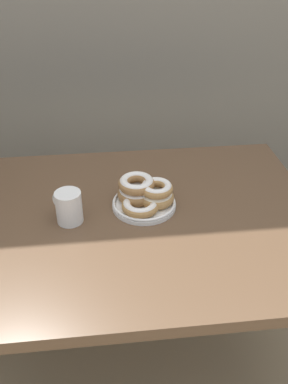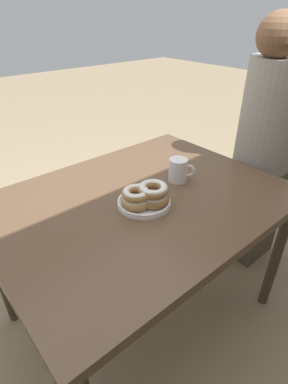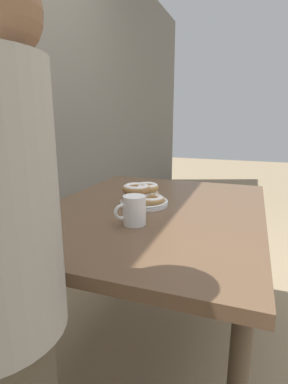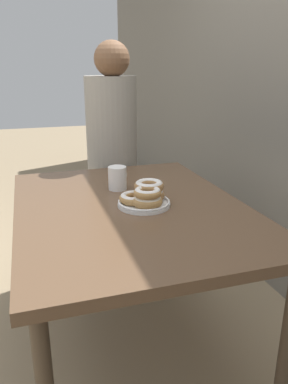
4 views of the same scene
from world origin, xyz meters
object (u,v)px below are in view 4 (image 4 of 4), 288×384
object	(u,v)px
donut_plate	(145,196)
coffee_mug	(118,178)
person_figure	(112,159)
dining_table	(131,220)

from	to	relation	value
donut_plate	coffee_mug	bearing A→B (deg)	-167.50
coffee_mug	person_figure	world-z (taller)	person_figure
dining_table	coffee_mug	world-z (taller)	coffee_mug
person_figure	donut_plate	bearing A→B (deg)	-3.23
dining_table	donut_plate	size ratio (longest dim) A/B	5.36
dining_table	person_figure	xyz separation A→B (m)	(-0.79, 0.10, 0.07)
dining_table	donut_plate	world-z (taller)	donut_plate
donut_plate	coffee_mug	size ratio (longest dim) A/B	2.10
person_figure	coffee_mug	bearing A→B (deg)	-10.01
coffee_mug	person_figure	xyz separation A→B (m)	(-0.57, 0.10, -0.05)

